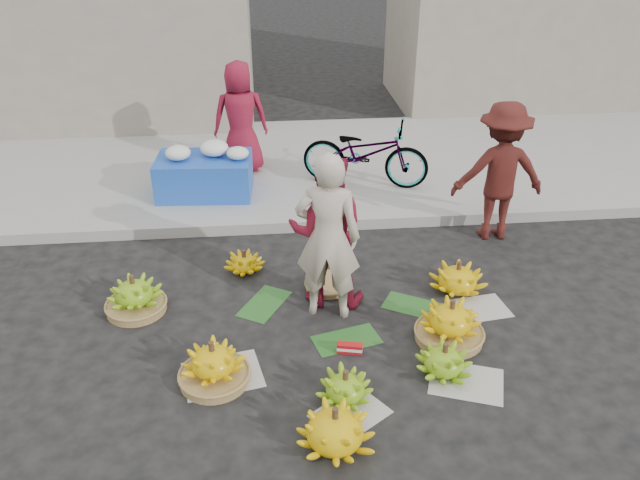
{
  "coord_description": "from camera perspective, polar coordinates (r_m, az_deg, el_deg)",
  "views": [
    {
      "loc": [
        -0.82,
        -5.06,
        3.86
      ],
      "look_at": [
        -0.29,
        0.6,
        0.7
      ],
      "focal_mm": 35.0,
      "sensor_mm": 36.0,
      "label": 1
    }
  ],
  "objects": [
    {
      "name": "banana_bunch_1",
      "position": [
        5.54,
        2.32,
        -13.27
      ],
      "size": [
        0.57,
        0.57,
        0.31
      ],
      "rotation": [
        0.0,
        0.0,
        -0.26
      ],
      "color": "#64A217",
      "rests_on": "ground"
    },
    {
      "name": "basket_spare",
      "position": [
        7.0,
        0.76,
        -4.13
      ],
      "size": [
        0.56,
        0.56,
        0.06
      ],
      "primitive_type": "cylinder",
      "rotation": [
        0.0,
        0.0,
        0.12
      ],
      "color": "olive",
      "rests_on": "ground"
    },
    {
      "name": "flower_vendor",
      "position": [
        9.5,
        -7.28,
        11.03
      ],
      "size": [
        0.86,
        0.6,
        1.67
      ],
      "primitive_type": "imported",
      "rotation": [
        0.0,
        0.0,
        3.23
      ],
      "color": "maroon",
      "rests_on": "sidewalk"
    },
    {
      "name": "vendor_red",
      "position": [
        6.39,
        0.63,
        0.77
      ],
      "size": [
        0.91,
        0.76,
        1.66
      ],
      "primitive_type": "imported",
      "rotation": [
        0.0,
        0.0,
        2.97
      ],
      "color": "maroon",
      "rests_on": "ground"
    },
    {
      "name": "man_striped",
      "position": [
        8.0,
        16.11,
        5.99
      ],
      "size": [
        1.17,
        0.71,
        1.76
      ],
      "primitive_type": "imported",
      "rotation": [
        0.0,
        0.0,
        3.09
      ],
      "color": "maroon",
      "rests_on": "ground"
    },
    {
      "name": "banana_bunch_5",
      "position": [
        7.03,
        12.47,
        -3.43
      ],
      "size": [
        0.73,
        0.73,
        0.37
      ],
      "rotation": [
        0.0,
        0.0,
        0.28
      ],
      "color": "yellow",
      "rests_on": "ground"
    },
    {
      "name": "flower_table",
      "position": [
        8.95,
        -10.47,
        6.04
      ],
      "size": [
        1.35,
        0.89,
        0.76
      ],
      "rotation": [
        0.0,
        0.0,
        -0.06
      ],
      "color": "blue",
      "rests_on": "sidewalk"
    },
    {
      "name": "banana_bunch_4",
      "position": [
        6.27,
        11.84,
        -7.4
      ],
      "size": [
        0.76,
        0.76,
        0.46
      ],
      "rotation": [
        0.0,
        0.0,
        -0.38
      ],
      "color": "olive",
      "rests_on": "ground"
    },
    {
      "name": "vendor_cream",
      "position": [
        6.15,
        0.71,
        0.23
      ],
      "size": [
        0.73,
        0.56,
        1.79
      ],
      "primitive_type": "imported",
      "rotation": [
        0.0,
        0.0,
        2.93
      ],
      "color": "beige",
      "rests_on": "ground"
    },
    {
      "name": "ground",
      "position": [
        6.42,
        3.1,
        -7.97
      ],
      "size": [
        80.0,
        80.0,
        0.0
      ],
      "primitive_type": "plane",
      "color": "black",
      "rests_on": "ground"
    },
    {
      "name": "newspaper_scatter",
      "position": [
        5.8,
        4.25,
        -12.68
      ],
      "size": [
        3.2,
        1.8,
        0.0
      ],
      "primitive_type": null,
      "color": "beige",
      "rests_on": "ground"
    },
    {
      "name": "building_left",
      "position": [
        12.8,
        -20.89,
        18.96
      ],
      "size": [
        6.0,
        3.0,
        4.0
      ],
      "primitive_type": "cube",
      "color": "gray",
      "rests_on": "sidewalk"
    },
    {
      "name": "sidewalk",
      "position": [
        10.13,
        -0.35,
        7.05
      ],
      "size": [
        40.0,
        4.0,
        0.12
      ],
      "primitive_type": "cube",
      "color": "#98958F",
      "rests_on": "ground"
    },
    {
      "name": "banana_bunch_6",
      "position": [
        6.82,
        -16.59,
        -4.92
      ],
      "size": [
        0.62,
        0.62,
        0.43
      ],
      "rotation": [
        0.0,
        0.0,
        0.01
      ],
      "color": "olive",
      "rests_on": "ground"
    },
    {
      "name": "curb",
      "position": [
        8.23,
        0.95,
        1.67
      ],
      "size": [
        40.0,
        0.25,
        0.15
      ],
      "primitive_type": "cube",
      "color": "#98958F",
      "rests_on": "ground"
    },
    {
      "name": "banana_bunch_7",
      "position": [
        7.29,
        -6.93,
        -2.07
      ],
      "size": [
        0.44,
        0.44,
        0.28
      ],
      "rotation": [
        0.0,
        0.0,
        0.07
      ],
      "color": "yellow",
      "rests_on": "ground"
    },
    {
      "name": "banana_bunch_2",
      "position": [
        5.12,
        1.38,
        -16.92
      ],
      "size": [
        0.66,
        0.66,
        0.39
      ],
      "rotation": [
        0.0,
        0.0,
        -0.03
      ],
      "color": "yellow",
      "rests_on": "ground"
    },
    {
      "name": "grey_bucket",
      "position": [
        9.13,
        -12.71,
        5.29
      ],
      "size": [
        0.29,
        0.29,
        0.33
      ],
      "primitive_type": "cylinder",
      "color": "slate",
      "rests_on": "sidewalk"
    },
    {
      "name": "banana_bunch_3",
      "position": [
        5.9,
        11.27,
        -10.73
      ],
      "size": [
        0.67,
        0.67,
        0.33
      ],
      "rotation": [
        0.0,
        0.0,
        0.41
      ],
      "color": "#64A217",
      "rests_on": "ground"
    },
    {
      "name": "banana_leaves",
      "position": [
        6.56,
        1.99,
        -6.95
      ],
      "size": [
        2.0,
        1.0,
        0.0
      ],
      "primitive_type": null,
      "color": "#1E561C",
      "rests_on": "ground"
    },
    {
      "name": "bicycle",
      "position": [
        9.08,
        4.16,
        7.97
      ],
      "size": [
        1.19,
        1.94,
        0.96
      ],
      "primitive_type": "imported",
      "rotation": [
        0.0,
        0.0,
        1.25
      ],
      "color": "gray",
      "rests_on": "sidewalk"
    },
    {
      "name": "banana_bunch_0",
      "position": [
        5.75,
        -9.72,
        -11.19
      ],
      "size": [
        0.67,
        0.67,
        0.44
      ],
      "rotation": [
        0.0,
        0.0,
        -0.26
      ],
      "color": "olive",
      "rests_on": "ground"
    },
    {
      "name": "incense_stack",
      "position": [
        6.06,
        2.74,
        -9.84
      ],
      "size": [
        0.26,
        0.13,
        0.1
      ],
      "primitive_type": "cube",
      "rotation": [
        0.0,
        0.0,
        -0.22
      ],
      "color": "red",
      "rests_on": "ground"
    }
  ]
}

